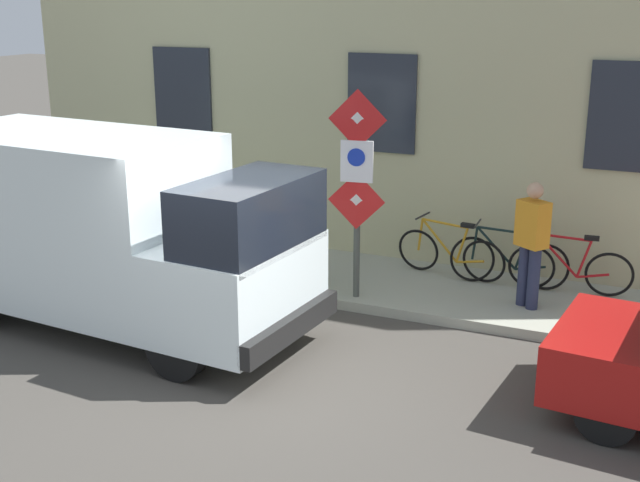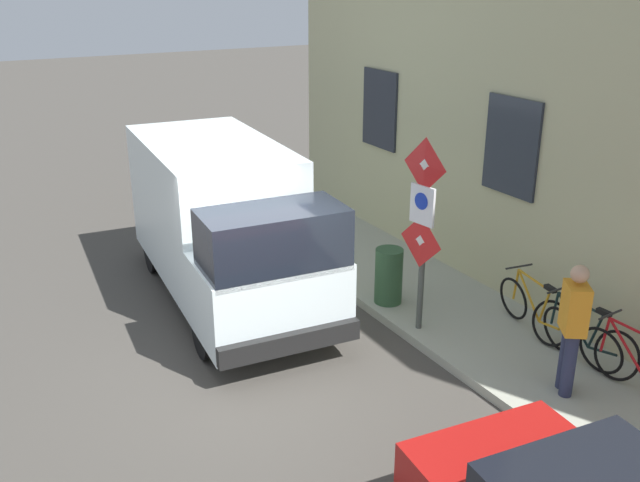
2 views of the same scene
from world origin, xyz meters
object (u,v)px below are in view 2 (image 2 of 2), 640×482
bicycle_black (583,336)px  bicycle_orange (535,310)px  delivery_van (224,221)px  pedestrian (573,325)px  bicycle_red (638,365)px  litter_bin (389,276)px  sign_post_stacked (422,218)px

bicycle_black → bicycle_orange: size_ratio=1.00×
delivery_van → bicycle_black: (3.29, -4.52, -0.82)m
bicycle_black → pedestrian: 1.05m
bicycle_red → pedestrian: 1.05m
litter_bin → bicycle_black: bearing=-65.9°
bicycle_red → bicycle_orange: same height
bicycle_red → bicycle_black: size_ratio=1.00×
sign_post_stacked → bicycle_orange: size_ratio=1.61×
sign_post_stacked → delivery_van: bearing=125.0°
bicycle_red → delivery_van: bearing=26.4°
bicycle_red → bicycle_black: bearing=-5.0°
delivery_van → pedestrian: 5.56m
delivery_van → bicycle_orange: 4.99m
delivery_van → sign_post_stacked: bearing=39.6°
pedestrian → bicycle_black: bearing=63.3°
sign_post_stacked → bicycle_orange: bearing=-34.5°
sign_post_stacked → bicycle_black: sign_post_stacked is taller
bicycle_red → sign_post_stacked: bearing=22.5°
sign_post_stacked → bicycle_red: bearing=-62.5°
delivery_van → bicycle_orange: delivery_van is taller
bicycle_red → bicycle_orange: (0.00, 1.72, 0.00)m
delivery_van → bicycle_black: 5.65m
delivery_van → bicycle_orange: bearing=46.5°
delivery_van → pedestrian: size_ratio=3.18×
bicycle_red → bicycle_orange: size_ratio=1.00×
bicycle_black → pedestrian: bearing=115.6°
pedestrian → bicycle_orange: bearing=93.3°
litter_bin → bicycle_orange: bearing=-57.0°
bicycle_red → pedestrian: pedestrian is taller
sign_post_stacked → bicycle_black: size_ratio=1.60×
sign_post_stacked → litter_bin: 1.61m
litter_bin → bicycle_red: bearing=-71.1°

